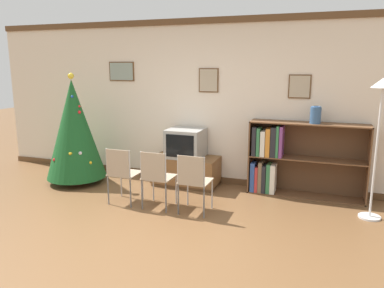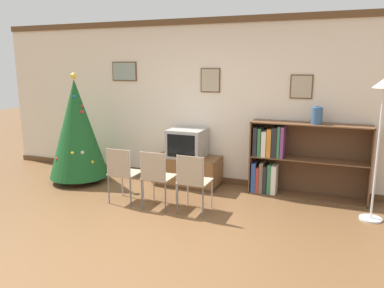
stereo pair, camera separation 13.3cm
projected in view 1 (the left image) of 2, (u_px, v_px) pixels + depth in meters
name	position (u px, v px, depth m)	size (l,w,h in m)	color
ground_plane	(134.00, 245.00, 4.16)	(24.00, 24.00, 0.00)	brown
wall_back	(205.00, 102.00, 6.22)	(8.16, 0.11, 2.70)	silver
christmas_tree	(74.00, 129.00, 6.21)	(0.98, 0.98, 1.84)	maroon
tv_console	(186.00, 171.00, 6.21)	(1.07, 0.55, 0.48)	brown
television	(186.00, 143.00, 6.11)	(0.57, 0.54, 0.46)	#9E9E99
folding_chair_left	(122.00, 172.00, 5.30)	(0.40, 0.40, 0.82)	tan
folding_chair_center	(156.00, 176.00, 5.12)	(0.40, 0.40, 0.82)	tan
folding_chair_right	(193.00, 180.00, 4.94)	(0.40, 0.40, 0.82)	tan
bookshelf	(285.00, 159.00, 5.71)	(1.71, 0.36, 1.13)	brown
vase	(316.00, 115.00, 5.40)	(0.15, 0.15, 0.25)	#335684
standing_lamp	(380.00, 112.00, 4.61)	(0.28, 0.28, 1.81)	silver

